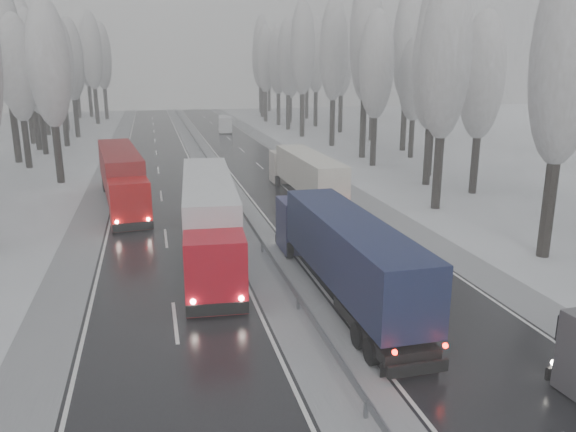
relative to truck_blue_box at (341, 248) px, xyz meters
name	(u,v)px	position (x,y,z in m)	size (l,w,h in m)	color
carriageway_right	(305,206)	(2.95, 16.91, -2.28)	(7.50, 200.00, 0.03)	black
carriageway_left	(163,214)	(-7.55, 16.91, -2.28)	(7.50, 200.00, 0.03)	black
median_slush	(236,210)	(-2.30, 16.91, -2.27)	(3.00, 200.00, 0.04)	#999CA1
shoulder_right	(366,202)	(7.90, 16.91, -2.27)	(2.40, 200.00, 0.04)	#999CA1
shoulder_left	(90,218)	(-12.50, 16.91, -2.27)	(2.40, 200.00, 0.04)	#999CA1
median_guardrail	(236,202)	(-2.30, 16.89, -1.69)	(0.12, 200.00, 0.76)	slate
tree_16	(567,57)	(12.74, 2.57, 8.38)	(3.60, 3.60, 16.53)	black
tree_18	(445,59)	(12.21, 13.94, 8.41)	(3.60, 3.60, 16.58)	black
tree_19	(482,77)	(17.72, 17.94, 7.13)	(3.60, 3.60, 14.57)	black
tree_20	(433,67)	(15.60, 22.07, 7.85)	(3.60, 3.60, 15.71)	black
tree_21	(436,46)	(17.82, 26.07, 9.71)	(3.60, 3.60, 18.62)	black
tree_22	(376,66)	(14.72, 32.51, 7.95)	(3.60, 3.60, 15.86)	black
tree_23	(415,80)	(21.01, 36.51, 6.48)	(3.60, 3.60, 13.55)	black
tree_24	(366,38)	(15.60, 37.93, 10.90)	(3.60, 3.60, 20.49)	black
tree_25	(408,46)	(22.51, 41.93, 10.23)	(3.60, 3.60, 19.44)	black
tree_26	(334,51)	(15.26, 48.18, 9.81)	(3.60, 3.60, 18.78)	black
tree_27	(374,58)	(22.41, 52.18, 9.07)	(3.60, 3.60, 17.62)	black
tree_28	(303,49)	(14.04, 58.86, 10.35)	(3.60, 3.60, 19.62)	black
tree_29	(342,56)	(21.41, 62.86, 9.38)	(3.60, 3.60, 18.11)	black
tree_30	(288,58)	(14.26, 68.61, 9.23)	(3.60, 3.60, 17.86)	black
tree_31	(316,56)	(20.18, 72.61, 9.68)	(3.60, 3.60, 18.58)	black
tree_32	(278,60)	(14.33, 76.12, 8.89)	(3.60, 3.60, 17.33)	black
tree_33	(290,72)	(17.47, 80.12, 6.97)	(3.60, 3.60, 14.33)	black
tree_34	(265,60)	(13.43, 83.22, 9.08)	(3.60, 3.60, 17.63)	black
tree_35	(307,58)	(22.64, 87.22, 9.47)	(3.60, 3.60, 18.25)	black
tree_36	(262,52)	(14.74, 93.07, 10.73)	(3.60, 3.60, 20.23)	black
tree_37	(290,64)	(21.72, 97.07, 8.27)	(3.60, 3.60, 16.37)	black
tree_38	(260,60)	(16.43, 103.63, 9.30)	(3.60, 3.60, 17.97)	black
tree_39	(269,65)	(19.25, 107.63, 8.16)	(3.60, 3.60, 16.19)	black
tree_62	(49,65)	(-16.24, 30.63, 8.06)	(3.60, 3.60, 16.04)	black
tree_64	(18,69)	(-20.56, 39.62, 7.67)	(3.60, 3.60, 15.42)	black
tree_65	(4,43)	(-22.35, 43.62, 10.25)	(3.60, 3.60, 19.48)	black
tree_66	(37,70)	(-20.46, 49.25, 7.55)	(3.60, 3.60, 15.23)	black
tree_67	(29,59)	(-21.85, 53.25, 8.74)	(3.60, 3.60, 17.09)	black
tree_68	(59,62)	(-18.88, 56.02, 8.46)	(3.60, 3.60, 16.65)	black
tree_69	(23,49)	(-23.72, 60.02, 10.17)	(3.60, 3.60, 19.35)	black
tree_70	(71,60)	(-18.63, 66.10, 8.74)	(3.60, 3.60, 17.09)	black
tree_71	(39,49)	(-23.39, 70.10, 10.34)	(3.60, 3.60, 19.61)	black
tree_72	(62,69)	(-21.23, 75.44, 7.47)	(3.60, 3.60, 15.11)	black
tree_73	(46,61)	(-24.12, 79.44, 8.82)	(3.60, 3.60, 17.22)	black
tree_74	(92,52)	(-17.37, 86.23, 10.38)	(3.60, 3.60, 19.68)	black
tree_75	(41,56)	(-26.50, 90.23, 9.70)	(3.60, 3.60, 18.60)	black
tree_76	(102,57)	(-16.35, 95.63, 9.66)	(3.60, 3.60, 18.55)	black
tree_77	(75,71)	(-21.96, 99.63, 6.97)	(3.60, 3.60, 14.32)	black
tree_78	(86,54)	(-19.86, 102.22, 10.30)	(3.60, 3.60, 19.55)	black
tree_79	(75,62)	(-22.63, 106.22, 8.72)	(3.60, 3.60, 17.07)	black
truck_blue_box	(341,248)	(0.00, 0.00, 0.00)	(2.60, 15.35, 3.93)	#1C1C47
truck_cream_box	(305,172)	(3.51, 18.95, -0.11)	(2.51, 14.59, 3.73)	beige
box_truck_distant	(225,124)	(3.63, 67.44, -1.02)	(2.89, 6.90, 2.50)	silver
truck_red_white	(209,213)	(-5.24, 6.81, 0.21)	(3.78, 16.84, 4.29)	#B70A18
truck_red_red	(121,174)	(-10.41, 20.49, 0.12)	(4.31, 16.25, 4.13)	#B90A0C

